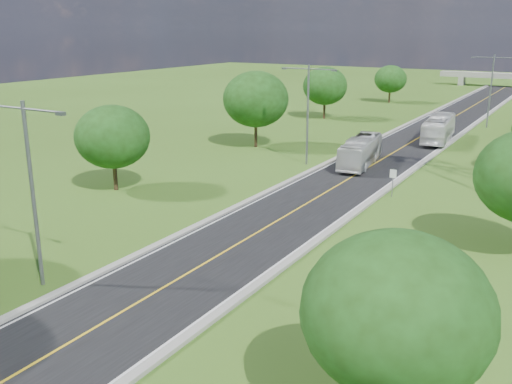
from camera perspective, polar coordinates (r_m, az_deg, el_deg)
ground at (r=70.42m, az=14.84°, el=4.54°), size 260.00×260.00×0.00m
road at (r=76.11m, az=16.11°, el=5.31°), size 8.00×150.00×0.06m
curb_left at (r=77.24m, az=13.07°, el=5.74°), size 0.50×150.00×0.22m
curb_right at (r=75.18m, az=19.25°, el=4.97°), size 0.50×150.00×0.22m
speed_limit_sign at (r=48.02m, az=13.53°, el=1.33°), size 0.55×0.09×2.40m
overpass at (r=148.16m, az=23.78°, el=10.51°), size 30.00×3.00×3.20m
streetlight_near_left at (r=31.70m, az=-21.57°, el=1.19°), size 5.90×0.25×10.00m
streetlight_mid_left at (r=57.62m, az=5.20°, el=8.53°), size 5.90×0.25×10.00m
streetlight_far_right at (r=85.84m, az=22.46°, el=9.89°), size 5.90×0.25×10.00m
tree_lb at (r=49.67m, az=-14.16°, el=5.38°), size 6.30×6.30×7.33m
tree_lc at (r=66.25m, az=-0.02°, el=9.27°), size 7.56×7.56×8.79m
tree_ld at (r=88.48m, az=6.92°, el=10.48°), size 6.72×6.72×7.82m
tree_le at (r=110.06m, az=13.30°, el=10.94°), size 5.88×5.88×6.84m
tree_ra at (r=19.34m, az=13.87°, el=-11.63°), size 6.30×6.30×7.33m
bus_outbound at (r=73.35m, az=17.81°, el=6.05°), size 3.81×11.50×3.14m
bus_inbound at (r=58.58m, az=10.41°, el=4.02°), size 3.74×10.38×2.83m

